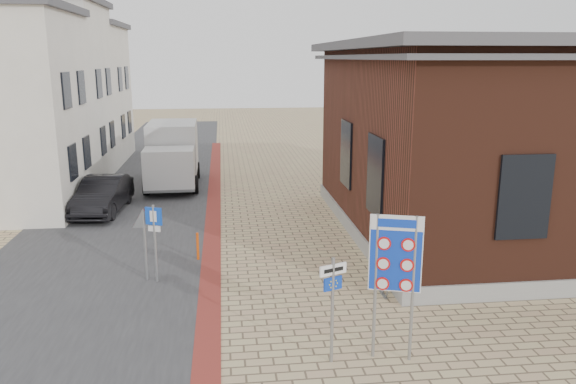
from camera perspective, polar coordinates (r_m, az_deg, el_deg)
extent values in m
plane|color=tan|center=(13.58, 0.57, -13.81)|extent=(120.00, 120.00, 0.00)
cube|color=#38383A|center=(27.96, -14.67, 0.18)|extent=(7.00, 60.00, 0.02)
cube|color=maroon|center=(22.84, -7.61, -2.43)|extent=(0.60, 40.00, 0.02)
cube|color=gray|center=(22.51, 21.53, -2.89)|extent=(12.15, 12.15, 0.50)
cube|color=#4D2519|center=(21.88, 22.26, 5.31)|extent=(12.00, 12.00, 6.00)
cube|color=#4B4B50|center=(21.71, 23.02, 13.56)|extent=(13.00, 13.00, 0.30)
cube|color=#4B4B50|center=(21.70, 22.92, 12.51)|extent=(12.70, 12.70, 0.15)
cube|color=black|center=(16.95, 8.91, 1.65)|extent=(0.12, 1.60, 2.40)
cube|color=black|center=(20.76, 5.98, 3.90)|extent=(0.12, 1.60, 2.40)
cube|color=black|center=(15.38, 22.87, -0.48)|extent=(1.40, 0.12, 2.20)
cube|color=black|center=(23.88, -21.03, 2.86)|extent=(0.10, 1.10, 1.40)
cube|color=black|center=(26.18, -19.78, 3.83)|extent=(0.10, 1.10, 1.40)
cube|color=black|center=(23.57, -21.61, 9.56)|extent=(0.10, 1.10, 1.40)
cube|color=black|center=(25.89, -20.28, 9.94)|extent=(0.10, 1.10, 1.40)
cube|color=white|center=(31.48, -24.50, 8.96)|extent=(7.00, 6.00, 8.80)
cube|color=#4B4B50|center=(31.55, -25.33, 17.20)|extent=(7.40, 6.40, 0.30)
cube|color=black|center=(29.65, -18.27, 5.00)|extent=(0.10, 1.10, 1.40)
cube|color=black|center=(31.99, -17.44, 5.63)|extent=(0.10, 1.10, 1.40)
cube|color=black|center=(29.41, -18.67, 10.39)|extent=(0.10, 1.10, 1.40)
cube|color=black|center=(31.76, -17.80, 10.63)|extent=(0.10, 1.10, 1.40)
cube|color=white|center=(37.26, -21.69, 9.12)|extent=(7.00, 6.00, 8.00)
cube|color=#4B4B50|center=(37.25, -22.26, 15.48)|extent=(7.40, 6.40, 0.30)
cube|color=black|center=(35.51, -16.40, 6.42)|extent=(0.10, 1.10, 1.40)
cube|color=black|center=(37.86, -15.81, 6.87)|extent=(0.10, 1.10, 1.40)
cube|color=black|center=(35.30, -16.70, 10.93)|extent=(0.10, 1.10, 1.40)
cube|color=black|center=(37.66, -16.08, 11.10)|extent=(0.10, 1.10, 1.40)
torus|color=slate|center=(15.40, 9.77, -9.45)|extent=(0.04, 0.60, 0.60)
torus|color=slate|center=(15.67, 9.46, -9.03)|extent=(0.04, 0.60, 0.60)
torus|color=slate|center=(15.93, 9.16, -8.63)|extent=(0.04, 0.60, 0.60)
torus|color=slate|center=(16.20, 8.87, -8.23)|extent=(0.04, 0.60, 0.60)
torus|color=slate|center=(16.47, 8.59, -7.85)|extent=(0.04, 0.60, 0.60)
cube|color=slate|center=(16.03, 9.12, -9.49)|extent=(0.08, 1.60, 0.04)
imported|color=black|center=(24.29, -18.30, -0.29)|extent=(1.89, 4.56, 1.47)
cube|color=slate|center=(28.43, -11.58, 1.55)|extent=(2.36, 5.85, 0.27)
cube|color=silver|center=(26.26, -11.95, 2.47)|extent=(2.29, 1.87, 1.72)
cube|color=black|center=(25.41, -12.11, 2.84)|extent=(2.05, 0.11, 0.86)
cube|color=silver|center=(29.14, -11.59, 4.63)|extent=(2.43, 3.91, 2.37)
cylinder|color=black|center=(26.87, -14.21, 0.60)|extent=(0.28, 0.87, 0.86)
cylinder|color=black|center=(26.70, -9.39, 0.76)|extent=(0.28, 0.87, 0.86)
cylinder|color=black|center=(30.22, -13.51, 2.04)|extent=(0.28, 0.87, 0.86)
cylinder|color=black|center=(30.07, -9.22, 2.19)|extent=(0.28, 0.87, 0.86)
cylinder|color=gray|center=(11.96, 8.86, -9.55)|extent=(0.07, 0.07, 3.16)
cylinder|color=gray|center=(11.97, 12.57, -9.70)|extent=(0.07, 0.07, 3.16)
cube|color=white|center=(11.69, 10.88, -6.19)|extent=(1.04, 0.37, 1.62)
cube|color=#1038C3|center=(11.69, 10.88, -6.19)|extent=(1.00, 0.36, 1.58)
cube|color=white|center=(11.49, 11.02, -3.11)|extent=(1.00, 0.36, 0.31)
cylinder|color=gray|center=(11.83, 4.52, -11.95)|extent=(0.07, 0.07, 2.31)
cube|color=white|center=(11.48, 4.60, -7.87)|extent=(0.59, 0.27, 0.22)
cube|color=#0F38B7|center=(11.59, 4.57, -9.25)|extent=(0.41, 0.19, 0.28)
cylinder|color=gray|center=(16.25, -13.34, -5.17)|extent=(0.07, 0.07, 2.27)
cube|color=blue|center=(16.01, -13.50, -2.40)|extent=(0.48, 0.23, 0.50)
cube|color=white|center=(16.11, -13.43, -3.64)|extent=(0.35, 0.18, 0.16)
cylinder|color=gray|center=(16.48, -14.29, -5.39)|extent=(0.07, 0.07, 2.03)
cylinder|color=#DB4B0B|center=(17.95, -9.16, -5.48)|extent=(0.11, 0.11, 0.90)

